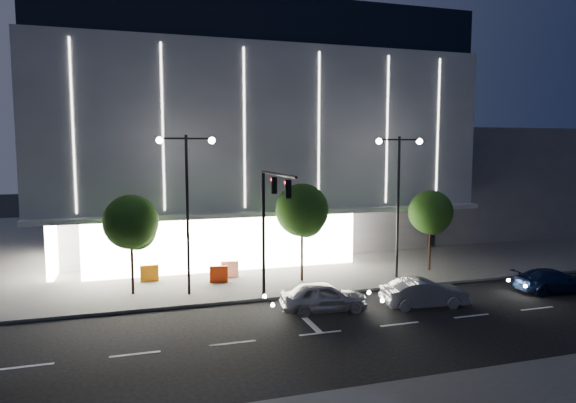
% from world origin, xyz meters
% --- Properties ---
extents(ground, '(160.00, 160.00, 0.00)m').
position_xyz_m(ground, '(0.00, 0.00, 0.00)').
color(ground, black).
rests_on(ground, ground).
extents(sidewalk_museum, '(70.00, 40.00, 0.15)m').
position_xyz_m(sidewalk_museum, '(5.00, 24.00, 0.07)').
color(sidewalk_museum, '#474747').
rests_on(sidewalk_museum, ground).
extents(museum, '(30.00, 25.80, 18.00)m').
position_xyz_m(museum, '(2.98, 22.31, 9.27)').
color(museum, '#4C4C51').
rests_on(museum, ground).
extents(annex_building, '(16.00, 20.00, 10.00)m').
position_xyz_m(annex_building, '(26.00, 24.00, 5.00)').
color(annex_building, '#4C4C51').
rests_on(annex_building, ground).
extents(traffic_mast, '(0.33, 5.89, 7.07)m').
position_xyz_m(traffic_mast, '(1.00, 3.34, 5.03)').
color(traffic_mast, black).
rests_on(traffic_mast, ground).
extents(street_lamp_west, '(3.16, 0.36, 9.00)m').
position_xyz_m(street_lamp_west, '(-3.00, 6.00, 5.96)').
color(street_lamp_west, black).
rests_on(street_lamp_west, ground).
extents(street_lamp_east, '(3.16, 0.36, 9.00)m').
position_xyz_m(street_lamp_east, '(10.00, 6.00, 5.96)').
color(street_lamp_east, black).
rests_on(street_lamp_east, ground).
extents(tree_left, '(3.02, 3.02, 5.72)m').
position_xyz_m(tree_left, '(-5.97, 7.02, 4.03)').
color(tree_left, black).
rests_on(tree_left, ground).
extents(tree_mid, '(3.25, 3.25, 6.15)m').
position_xyz_m(tree_mid, '(4.03, 7.02, 4.33)').
color(tree_mid, black).
rests_on(tree_mid, ground).
extents(tree_right, '(2.91, 2.91, 5.51)m').
position_xyz_m(tree_right, '(13.03, 7.02, 3.88)').
color(tree_right, black).
rests_on(tree_right, ground).
extents(car_lead, '(4.62, 2.26, 1.52)m').
position_xyz_m(car_lead, '(3.26, 1.37, 0.76)').
color(car_lead, '#9A9BA1').
rests_on(car_lead, ground).
extents(car_second, '(4.62, 2.05, 1.47)m').
position_xyz_m(car_second, '(8.56, 0.50, 0.74)').
color(car_second, '#B4B7BD').
rests_on(car_second, ground).
extents(car_third, '(4.68, 2.19, 1.32)m').
position_xyz_m(car_third, '(17.20, 0.78, 0.66)').
color(car_third, '#132147').
rests_on(car_third, ground).
extents(barrier_a, '(1.11, 0.30, 1.00)m').
position_xyz_m(barrier_a, '(-5.01, 9.52, 0.65)').
color(barrier_a, orange).
rests_on(barrier_a, sidewalk_museum).
extents(barrier_c, '(1.12, 0.39, 1.00)m').
position_xyz_m(barrier_c, '(-0.99, 8.02, 0.65)').
color(barrier_c, '#FE390E').
rests_on(barrier_c, sidewalk_museum).
extents(barrier_d, '(1.12, 0.40, 1.00)m').
position_xyz_m(barrier_d, '(-0.10, 9.15, 0.65)').
color(barrier_d, white).
rests_on(barrier_d, sidewalk_museum).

